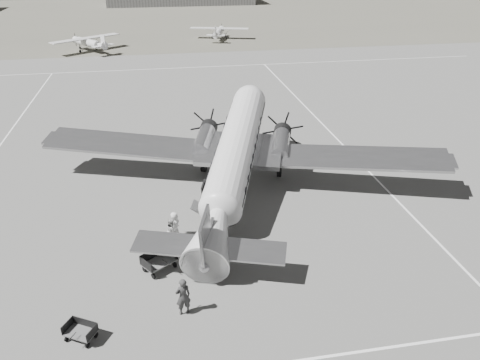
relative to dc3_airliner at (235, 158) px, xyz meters
name	(u,v)px	position (x,y,z in m)	size (l,w,h in m)	color
ground	(223,204)	(-1.01, -1.08, -2.86)	(260.00, 260.00, 0.00)	slate
taxi_line_right	(386,189)	(10.99, -1.08, -2.85)	(0.15, 80.00, 0.01)	white
taxi_line_horizon	(183,68)	(-1.01, 38.92, -2.85)	(90.00, 0.15, 0.01)	white
grass_infield	(168,16)	(-1.01, 93.92, -2.85)	(260.00, 90.00, 0.01)	#5B594D
dc3_airliner	(235,158)	(0.00, 0.00, 0.00)	(29.99, 20.81, 5.71)	#A9A9AB
light_plane_left	(88,44)	(-15.51, 52.92, -1.60)	(12.14, 9.85, 2.52)	silver
light_plane_right	(219,33)	(7.19, 60.35, -1.71)	(11.00, 8.92, 2.28)	silver
baggage_cart_near	(159,261)	(-5.49, -7.64, -2.33)	(1.87, 1.32, 1.05)	#545454
baggage_cart_far	(80,332)	(-9.11, -12.15, -2.45)	(1.45, 1.02, 0.82)	#545454
ground_crew	(183,296)	(-4.41, -11.28, -1.84)	(0.74, 0.49, 2.03)	#2E2E2E
ramp_agent	(172,231)	(-4.64, -5.12, -2.05)	(0.79, 0.61, 1.62)	#B0B0AE
passenger	(175,225)	(-4.46, -4.58, -2.00)	(0.83, 0.54, 1.71)	silver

